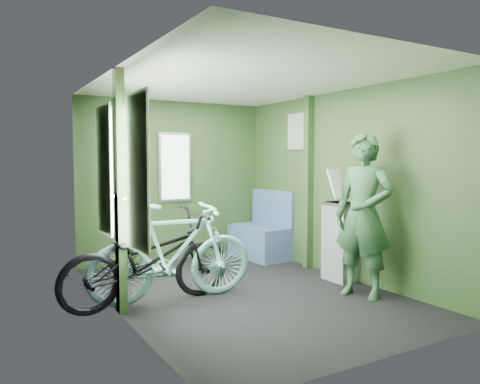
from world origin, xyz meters
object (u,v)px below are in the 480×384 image
object	(u,v)px
bicycle_mint	(174,303)
waste_box	(341,242)
bench_seat	(261,238)
passenger	(363,215)
bicycle_black	(150,306)

from	to	relation	value
bicycle_mint	waste_box	world-z (taller)	waste_box
bicycle_mint	bench_seat	world-z (taller)	bench_seat
waste_box	bench_seat	world-z (taller)	bench_seat
passenger	waste_box	xyz separation A→B (m)	(0.25, 0.62, -0.40)
bicycle_mint	passenger	size ratio (longest dim) A/B	1.00
passenger	bench_seat	distance (m)	2.29
bicycle_black	passenger	xyz separation A→B (m)	(2.07, -0.82, 0.87)
bench_seat	waste_box	bearing A→B (deg)	-90.24
bicycle_black	bench_seat	xyz separation A→B (m)	(2.21, 1.39, 0.30)
bicycle_mint	passenger	bearing A→B (deg)	-109.57
bicycle_black	passenger	size ratio (longest dim) A/B	1.03
passenger	bench_seat	bearing A→B (deg)	156.37
passenger	bench_seat	world-z (taller)	passenger
waste_box	bench_seat	size ratio (longest dim) A/B	0.95
waste_box	bench_seat	distance (m)	1.61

